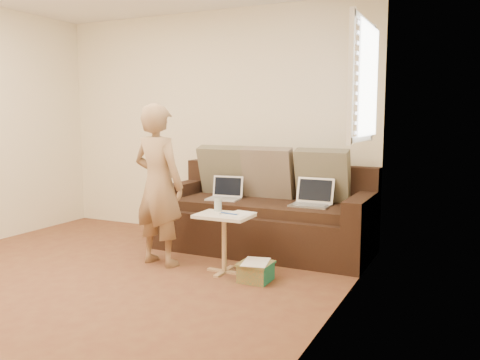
{
  "coord_description": "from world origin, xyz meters",
  "views": [
    {
      "loc": [
        2.88,
        -2.93,
        1.39
      ],
      "look_at": [
        0.8,
        1.4,
        0.78
      ],
      "focal_mm": 37.37,
      "sensor_mm": 36.0,
      "label": 1
    }
  ],
  "objects": [
    {
      "name": "pillow_mid",
      "position": [
        0.85,
        1.99,
        0.79
      ],
      "size": [
        0.55,
        0.27,
        0.57
      ],
      "primitive_type": null,
      "rotation": [
        0.24,
        0.0,
        0.0
      ],
      "color": "#6B5B4D",
      "rests_on": "sofa"
    },
    {
      "name": "pillow_right",
      "position": [
        1.45,
        2.0,
        0.79
      ],
      "size": [
        0.55,
        0.28,
        0.57
      ],
      "primitive_type": null,
      "rotation": [
        0.26,
        0.0,
        0.0
      ],
      "color": "#645B4A",
      "rests_on": "sofa"
    },
    {
      "name": "sofa",
      "position": [
        0.9,
        1.77,
        0.42
      ],
      "size": [
        2.2,
        0.95,
        0.85
      ],
      "primitive_type": null,
      "color": "black",
      "rests_on": "ground"
    },
    {
      "name": "paper_on_table",
      "position": [
        0.99,
        0.98,
        0.54
      ],
      "size": [
        0.25,
        0.33,
        0.0
      ],
      "primitive_type": null,
      "rotation": [
        0.0,
        0.0,
        -0.14
      ],
      "color": "white",
      "rests_on": "side_table"
    },
    {
      "name": "person",
      "position": [
        0.2,
        0.9,
        0.76
      ],
      "size": [
        0.6,
        0.44,
        1.51
      ],
      "primitive_type": "imported",
      "rotation": [
        0.0,
        0.0,
        3.01
      ],
      "color": "#927650",
      "rests_on": "ground"
    },
    {
      "name": "striped_box",
      "position": [
        1.22,
        0.83,
        0.08
      ],
      "size": [
        0.27,
        0.27,
        0.17
      ],
      "primitive_type": null,
      "color": "#C9641E",
      "rests_on": "ground"
    },
    {
      "name": "drinking_glass",
      "position": [
        0.75,
        1.03,
        0.59
      ],
      "size": [
        0.07,
        0.07,
        0.12
      ],
      "primitive_type": null,
      "color": "silver",
      "rests_on": "side_table"
    },
    {
      "name": "wall_back",
      "position": [
        0.0,
        2.25,
        1.3
      ],
      "size": [
        4.0,
        0.0,
        4.0
      ],
      "primitive_type": "plane",
      "rotation": [
        1.57,
        0.0,
        0.0
      ],
      "color": "beige",
      "rests_on": "ground"
    },
    {
      "name": "wall_right",
      "position": [
        2.0,
        0.0,
        1.3
      ],
      "size": [
        0.0,
        4.5,
        4.5
      ],
      "primitive_type": "plane",
      "rotation": [
        1.57,
        0.0,
        -1.57
      ],
      "color": "beige",
      "rests_on": "ground"
    },
    {
      "name": "pillow_left",
      "position": [
        0.3,
        2.02,
        0.79
      ],
      "size": [
        0.55,
        0.29,
        0.57
      ],
      "primitive_type": null,
      "rotation": [
        0.28,
        0.0,
        0.0
      ],
      "color": "#645B4A",
      "rests_on": "sofa"
    },
    {
      "name": "window_blinds",
      "position": [
        1.95,
        1.5,
        1.7
      ],
      "size": [
        0.12,
        0.88,
        1.08
      ],
      "primitive_type": null,
      "color": "white",
      "rests_on": "wall_right"
    },
    {
      "name": "laptop_white",
      "position": [
        0.47,
        1.68,
        0.52
      ],
      "size": [
        0.36,
        0.28,
        0.24
      ],
      "primitive_type": null,
      "rotation": [
        0.0,
        0.0,
        0.11
      ],
      "color": "white",
      "rests_on": "sofa"
    },
    {
      "name": "side_table",
      "position": [
        0.87,
        0.92,
        0.27
      ],
      "size": [
        0.49,
        0.34,
        0.53
      ],
      "primitive_type": null,
      "color": "silver",
      "rests_on": "ground"
    },
    {
      "name": "scissors",
      "position": [
        0.92,
        0.92,
        0.54
      ],
      "size": [
        0.18,
        0.11,
        0.02
      ],
      "primitive_type": null,
      "rotation": [
        0.0,
        0.0,
        0.03
      ],
      "color": "silver",
      "rests_on": "side_table"
    },
    {
      "name": "laptop_silver",
      "position": [
        1.41,
        1.71,
        0.52
      ],
      "size": [
        0.38,
        0.28,
        0.25
      ],
      "primitive_type": null,
      "rotation": [
        0.0,
        0.0,
        0.0
      ],
      "color": "#B7BABC",
      "rests_on": "sofa"
    },
    {
      "name": "floor",
      "position": [
        0.0,
        0.0,
        0.0
      ],
      "size": [
        4.5,
        4.5,
        0.0
      ],
      "primitive_type": "plane",
      "color": "brown",
      "rests_on": "ground"
    }
  ]
}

